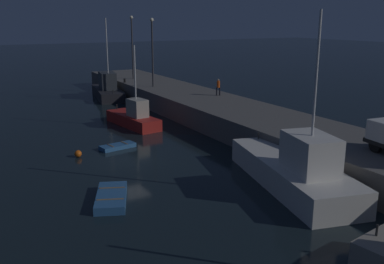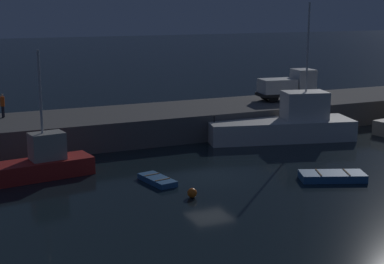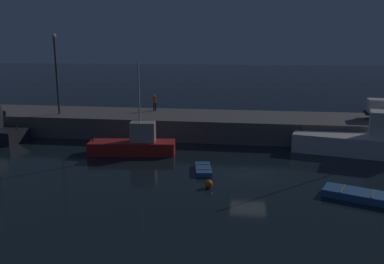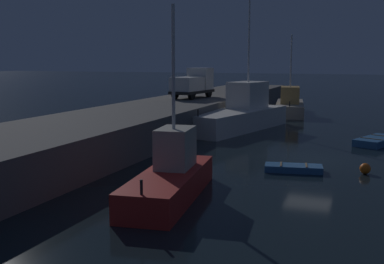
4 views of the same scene
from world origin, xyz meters
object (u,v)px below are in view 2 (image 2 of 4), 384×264
Objects in this scene: mooring_buoy_mid at (192,193)px; utility_truck at (289,86)px; dockworker at (3,104)px; fishing_boat_white at (36,164)px; fishing_boat_orange at (284,125)px; dinghy_orange_near at (157,180)px; rowboat_white_mid at (332,176)px.

utility_truck is (15.99, 15.02, 3.06)m from mooring_buoy_mid.
mooring_buoy_mid is 18.73m from dockworker.
fishing_boat_white is 0.65× the size of fishing_boat_orange.
utility_truck is at bearing 35.03° from dinghy_orange_near.
fishing_boat_orange is 6.65× the size of dockworker.
utility_truck reaches higher than dinghy_orange_near.
fishing_boat_white reaches higher than mooring_buoy_mid.
fishing_boat_orange is at bearing 26.73° from dinghy_orange_near.
rowboat_white_mid is 2.34× the size of dockworker.
fishing_boat_orange is 21.11m from dockworker.
fishing_boat_white is at bearing -86.40° from dockworker.
dinghy_orange_near is 10.33m from rowboat_white_mid.
fishing_boat_orange is 4.00× the size of dinghy_orange_near.
mooring_buoy_mid reaches higher than rowboat_white_mid.
fishing_boat_white is at bearing 148.26° from dinghy_orange_near.
fishing_boat_white is 1.85× the size of rowboat_white_mid.
utility_truck is (16.73, 11.73, 3.16)m from dinghy_orange_near.
fishing_boat_white is 19.37m from fishing_boat_orange.
utility_truck is 23.64m from dockworker.
dinghy_orange_near is 20.67m from utility_truck.
dinghy_orange_near is 0.55× the size of utility_truck.
rowboat_white_mid is at bearing -3.06° from mooring_buoy_mid.
dinghy_orange_near is 3.38m from mooring_buoy_mid.
fishing_boat_orange reaches higher than dinghy_orange_near.
fishing_boat_orange is 14.54m from dinghy_orange_near.
dockworker is (-19.80, 7.08, 1.89)m from fishing_boat_orange.
dinghy_orange_near is 1.66× the size of dockworker.
dockworker is (-6.84, 13.60, 2.88)m from dinghy_orange_near.
fishing_boat_white is at bearing 134.25° from mooring_buoy_mid.
rowboat_white_mid is 17.33m from utility_truck.
fishing_boat_white is 1.42× the size of utility_truck.
rowboat_white_mid is (-3.34, -10.30, -0.92)m from fishing_boat_orange.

